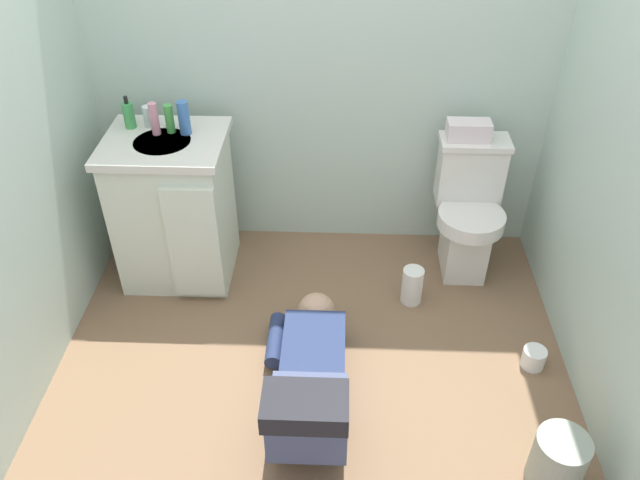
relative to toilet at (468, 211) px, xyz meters
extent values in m
cube|color=brown|center=(-0.80, -0.69, -0.39)|extent=(2.91, 2.91, 0.04)
cube|color=#B4CABD|center=(-0.80, 0.31, 0.83)|extent=(2.57, 0.08, 2.40)
cube|color=white|center=(0.00, -0.04, -0.18)|extent=(0.22, 0.30, 0.38)
cylinder|color=white|center=(0.00, -0.10, 0.01)|extent=(0.35, 0.35, 0.08)
cube|color=white|center=(0.00, 0.09, 0.18)|extent=(0.34, 0.17, 0.34)
cube|color=white|center=(0.00, 0.09, 0.37)|extent=(0.36, 0.19, 0.03)
cube|color=silver|center=(-1.56, -0.10, 0.02)|extent=(0.56, 0.48, 0.78)
cube|color=silver|center=(-1.56, -0.10, 0.43)|extent=(0.60, 0.52, 0.04)
cylinder|color=silver|center=(-1.56, -0.12, 0.43)|extent=(0.28, 0.28, 0.05)
cube|color=silver|center=(-1.41, -0.35, 0.00)|extent=(0.26, 0.03, 0.66)
cylinder|color=silver|center=(-1.56, 0.04, 0.50)|extent=(0.02, 0.02, 0.10)
cube|color=navy|center=(-0.79, -0.85, -0.28)|extent=(0.29, 0.52, 0.17)
sphere|color=tan|center=(-0.79, -0.52, -0.27)|extent=(0.19, 0.19, 0.19)
cube|color=#485173|center=(-0.79, -1.21, -0.19)|extent=(0.31, 0.28, 0.20)
cube|color=#485173|center=(-0.79, -1.35, -0.07)|extent=(0.31, 0.12, 0.32)
cube|color=black|center=(-0.79, -1.40, 0.11)|extent=(0.31, 0.19, 0.09)
cylinder|color=navy|center=(-0.98, -0.69, -0.31)|extent=(0.08, 0.30, 0.08)
cube|color=silver|center=(-0.05, 0.09, 0.43)|extent=(0.22, 0.11, 0.10)
cylinder|color=green|center=(-1.75, 0.02, 0.52)|extent=(0.06, 0.06, 0.13)
cylinder|color=black|center=(-1.75, 0.02, 0.60)|extent=(0.02, 0.02, 0.04)
cylinder|color=silver|center=(-1.66, 0.04, 0.51)|extent=(0.06, 0.06, 0.11)
cylinder|color=pink|center=(-1.60, -0.05, 0.53)|extent=(0.04, 0.04, 0.16)
cylinder|color=green|center=(-1.54, -0.02, 0.52)|extent=(0.04, 0.04, 0.14)
cylinder|color=#3C6CB2|center=(-1.46, -0.03, 0.54)|extent=(0.06, 0.06, 0.17)
cylinder|color=#939E8E|center=(0.18, -1.35, -0.24)|extent=(0.21, 0.21, 0.25)
cylinder|color=white|center=(-0.30, -0.32, -0.26)|extent=(0.11, 0.11, 0.21)
cylinder|color=white|center=(0.24, -0.75, -0.32)|extent=(0.11, 0.11, 0.10)
camera|label=1|loc=(-0.69, -2.80, 1.92)|focal=35.18mm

